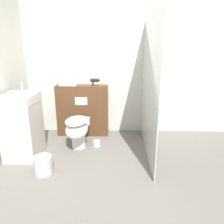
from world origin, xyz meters
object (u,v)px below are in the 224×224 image
toilet (77,130)px  hair_drier (95,81)px  sink_vanity (22,126)px  waste_bin (43,165)px

toilet → hair_drier: 0.97m
sink_vanity → hair_drier: sink_vanity is taller
toilet → waste_bin: bearing=-114.0°
sink_vanity → toilet: bearing=18.4°
sink_vanity → waste_bin: (0.45, -0.49, -0.37)m
toilet → sink_vanity: sink_vanity is taller
hair_drier → waste_bin: hair_drier is taller
sink_vanity → waste_bin: sink_vanity is taller
toilet → sink_vanity: size_ratio=0.57×
sink_vanity → waste_bin: 0.76m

